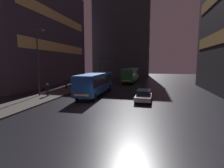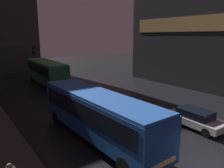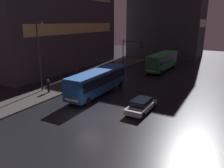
# 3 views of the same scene
# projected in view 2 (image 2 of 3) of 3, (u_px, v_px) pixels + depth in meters

# --- Properties ---
(building_right_block) EXTENTS (10.07, 20.12, 20.96)m
(building_right_block) POSITION_uv_depth(u_px,v_px,m) (213.00, 6.00, 28.88)
(building_right_block) COLOR #2D2D33
(building_right_block) RESTS_ON ground
(bus_near) EXTENTS (2.67, 10.99, 3.09)m
(bus_near) POSITION_uv_depth(u_px,v_px,m) (97.00, 111.00, 13.97)
(bus_near) COLOR #194793
(bus_near) RESTS_ON ground
(bus_far) EXTENTS (2.96, 10.66, 3.30)m
(bus_far) POSITION_uv_depth(u_px,v_px,m) (47.00, 71.00, 29.38)
(bus_far) COLOR #236B38
(bus_far) RESTS_ON ground
(car_taxi) EXTENTS (1.97, 4.43, 1.36)m
(car_taxi) POSITION_uv_depth(u_px,v_px,m) (195.00, 118.00, 16.10)
(car_taxi) COLOR #B7B7BC
(car_taxi) RESTS_ON ground
(traffic_light_main) EXTENTS (3.79, 0.35, 5.86)m
(traffic_light_main) POSITION_uv_depth(u_px,v_px,m) (14.00, 61.00, 22.98)
(traffic_light_main) COLOR #2D2D2D
(traffic_light_main) RESTS_ON ground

